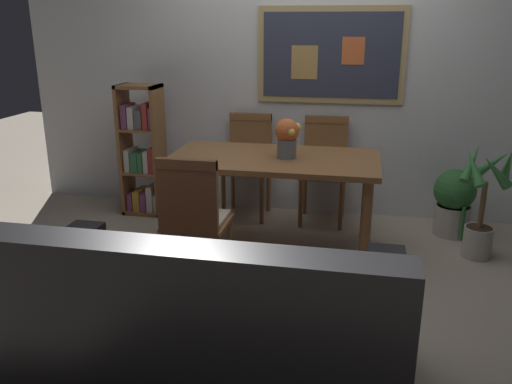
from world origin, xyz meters
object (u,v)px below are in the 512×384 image
object	(u,v)px
bookshelf	(143,155)
potted_ivy	(454,201)
dining_chair_near_left	(193,213)
potted_palm	(482,207)
dining_table	(274,169)
leather_couch	(206,329)
flower_vase	(287,136)
dining_chair_far_right	(324,160)
dining_chair_far_left	(248,157)

from	to	relation	value
bookshelf	potted_ivy	xyz separation A→B (m)	(2.70, -0.01, -0.25)
bookshelf	dining_chair_near_left	bearing A→B (deg)	-56.03
potted_ivy	potted_palm	bearing A→B (deg)	-73.37
dining_table	leather_couch	bearing A→B (deg)	-90.92
dining_chair_near_left	flower_vase	world-z (taller)	flower_vase
dining_chair_near_left	dining_chair_far_right	bearing A→B (deg)	64.82
bookshelf	potted_ivy	bearing A→B (deg)	-0.23
dining_table	potted_ivy	size ratio (longest dim) A/B	2.80
leather_couch	bookshelf	bearing A→B (deg)	119.12
dining_chair_far_left	dining_chair_far_right	bearing A→B (deg)	-0.61
leather_couch	flower_vase	size ratio (longest dim) A/B	6.22
dining_table	potted_palm	distance (m)	1.56
dining_chair_far_left	flower_vase	world-z (taller)	flower_vase
potted_palm	dining_table	bearing A→B (deg)	-174.44
dining_chair_near_left	dining_chair_far_right	xyz separation A→B (m)	(0.71, 1.50, 0.00)
dining_chair_far_left	potted_palm	world-z (taller)	dining_chair_far_left
leather_couch	flower_vase	xyz separation A→B (m)	(0.13, 1.68, 0.59)
bookshelf	potted_palm	size ratio (longest dim) A/B	1.34
potted_ivy	flower_vase	distance (m)	1.55
leather_couch	potted_palm	bearing A→B (deg)	49.69
dining_chair_near_left	flower_vase	distance (m)	0.97
flower_vase	dining_chair_far_right	bearing A→B (deg)	73.07
dining_chair_far_right	potted_palm	distance (m)	1.35
dining_table	flower_vase	world-z (taller)	flower_vase
bookshelf	flower_vase	size ratio (longest dim) A/B	4.05
leather_couch	flower_vase	world-z (taller)	flower_vase
potted_ivy	dining_chair_far_left	bearing A→B (deg)	174.48
flower_vase	dining_table	bearing A→B (deg)	177.31
dining_chair_near_left	potted_ivy	bearing A→B (deg)	36.93
bookshelf	potted_palm	xyz separation A→B (m)	(2.82, -0.44, -0.15)
dining_chair_near_left	potted_palm	distance (m)	2.12
dining_chair_far_left	bookshelf	xyz separation A→B (m)	(-0.94, -0.16, 0.01)
dining_chair_far_left	bookshelf	bearing A→B (deg)	-170.38
dining_table	dining_chair_far_left	xyz separation A→B (m)	(-0.36, 0.75, -0.10)
dining_table	dining_chair_near_left	size ratio (longest dim) A/B	1.71
bookshelf	potted_palm	bearing A→B (deg)	-8.82
bookshelf	dining_chair_far_left	bearing A→B (deg)	9.62
dining_chair_far_left	flower_vase	bearing A→B (deg)	-58.83
dining_chair_far_right	flower_vase	distance (m)	0.86
dining_chair_near_left	flower_vase	bearing A→B (deg)	57.71
leather_couch	dining_chair_near_left	bearing A→B (deg)	111.08
leather_couch	potted_ivy	distance (m)	2.68
dining_chair_near_left	potted_palm	xyz separation A→B (m)	(1.91, 0.91, -0.14)
leather_couch	potted_palm	size ratio (longest dim) A/B	2.06
dining_chair_near_left	leather_couch	xyz separation A→B (m)	(0.36, -0.92, -0.23)
dining_chair_near_left	leather_couch	distance (m)	1.01
dining_chair_far_left	bookshelf	size ratio (longest dim) A/B	0.78
dining_chair_far_right	flower_vase	xyz separation A→B (m)	(-0.23, -0.74, 0.36)
dining_chair_far_left	leather_couch	size ratio (longest dim) A/B	0.51
potted_ivy	potted_palm	size ratio (longest dim) A/B	0.64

